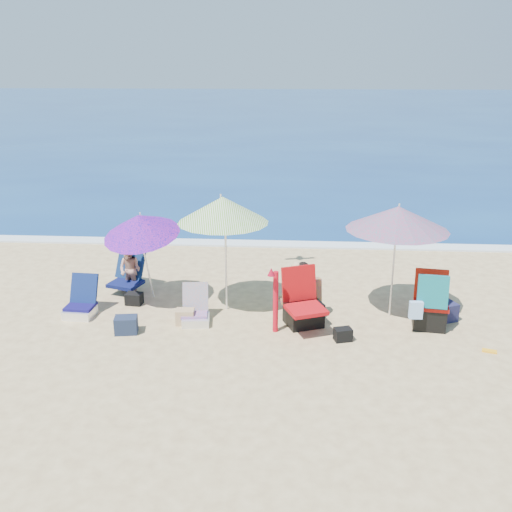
# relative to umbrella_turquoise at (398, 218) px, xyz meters

# --- Properties ---
(ground) EXTENTS (120.00, 120.00, 0.00)m
(ground) POSITION_rel_umbrella_turquoise_xyz_m (-2.08, -1.19, -1.76)
(ground) COLOR #D8BC84
(ground) RESTS_ON ground
(sea) EXTENTS (120.00, 80.00, 0.12)m
(sea) POSITION_rel_umbrella_turquoise_xyz_m (-2.08, 43.81, -1.81)
(sea) COLOR navy
(sea) RESTS_ON ground
(foam) EXTENTS (120.00, 0.50, 0.04)m
(foam) POSITION_rel_umbrella_turquoise_xyz_m (-2.08, 3.91, -1.74)
(foam) COLOR white
(foam) RESTS_ON ground
(umbrella_turquoise) EXTENTS (2.06, 2.06, 2.00)m
(umbrella_turquoise) POSITION_rel_umbrella_turquoise_xyz_m (0.00, 0.00, 0.00)
(umbrella_turquoise) COLOR silver
(umbrella_turquoise) RESTS_ON ground
(umbrella_striped) EXTENTS (1.86, 1.86, 2.11)m
(umbrella_striped) POSITION_rel_umbrella_turquoise_xyz_m (-2.97, 0.05, 0.09)
(umbrella_striped) COLOR white
(umbrella_striped) RESTS_ON ground
(umbrella_blue) EXTENTS (1.73, 1.76, 1.87)m
(umbrella_blue) POSITION_rel_umbrella_turquoise_xyz_m (-4.45, 0.10, -0.23)
(umbrella_blue) COLOR white
(umbrella_blue) RESTS_ON ground
(furled_umbrella) EXTENTS (0.20, 0.25, 1.17)m
(furled_umbrella) POSITION_rel_umbrella_turquoise_xyz_m (-2.03, -0.86, -1.12)
(furled_umbrella) COLOR red
(furled_umbrella) RESTS_ON ground
(chair_navy) EXTENTS (0.53, 0.66, 0.69)m
(chair_navy) POSITION_rel_umbrella_turquoise_xyz_m (-5.47, -0.40, -1.58)
(chair_navy) COLOR #110D4B
(chair_navy) RESTS_ON ground
(chair_rainbow) EXTENTS (0.53, 0.64, 0.63)m
(chair_rainbow) POSITION_rel_umbrella_turquoise_xyz_m (-3.40, -0.56, -1.59)
(chair_rainbow) COLOR #D74C5D
(chair_rainbow) RESTS_ON ground
(camp_chair_left) EXTENTS (0.80, 1.07, 1.04)m
(camp_chair_left) POSITION_rel_umbrella_turquoise_xyz_m (-1.56, -0.58, -1.45)
(camp_chair_left) COLOR #AD0C11
(camp_chair_left) RESTS_ON ground
(camp_chair_right) EXTENTS (0.72, 0.69, 1.00)m
(camp_chair_right) POSITION_rel_umbrella_turquoise_xyz_m (0.55, -0.52, -1.40)
(camp_chair_right) COLOR #A9110C
(camp_chair_right) RESTS_ON ground
(person_center) EXTENTS (0.77, 0.69, 0.99)m
(person_center) POSITION_rel_umbrella_turquoise_xyz_m (-1.65, -0.13, -1.28)
(person_center) COLOR tan
(person_center) RESTS_ON ground
(person_left) EXTENTS (0.71, 0.91, 1.05)m
(person_left) POSITION_rel_umbrella_turquoise_xyz_m (-4.89, 0.70, -1.28)
(person_left) COLOR tan
(person_left) RESTS_ON ground
(bag_navy_a) EXTENTS (0.40, 0.32, 0.28)m
(bag_navy_a) POSITION_rel_umbrella_turquoise_xyz_m (-4.48, -1.05, -1.62)
(bag_navy_a) COLOR #1C263D
(bag_navy_a) RESTS_ON ground
(bag_black_a) EXTENTS (0.32, 0.25, 0.22)m
(bag_black_a) POSITION_rel_umbrella_turquoise_xyz_m (-4.66, 0.12, -1.65)
(bag_black_a) COLOR black
(bag_black_a) RESTS_ON ground
(bag_tan) EXTENTS (0.32, 0.24, 0.26)m
(bag_tan) POSITION_rel_umbrella_turquoise_xyz_m (-3.57, -0.65, -1.63)
(bag_tan) COLOR tan
(bag_tan) RESTS_ON ground
(bag_navy_b) EXTENTS (0.51, 0.46, 0.32)m
(bag_navy_b) POSITION_rel_umbrella_turquoise_xyz_m (0.87, -0.20, -1.60)
(bag_navy_b) COLOR #1B1C3C
(bag_navy_b) RESTS_ON ground
(bag_black_b) EXTENTS (0.32, 0.26, 0.21)m
(bag_black_b) POSITION_rel_umbrella_turquoise_xyz_m (-0.92, -1.09, -1.65)
(bag_black_b) COLOR black
(bag_black_b) RESTS_ON ground
(orange_item) EXTENTS (0.23, 0.16, 0.03)m
(orange_item) POSITION_rel_umbrella_turquoise_xyz_m (1.32, -1.34, -1.74)
(orange_item) COLOR #FFA91A
(orange_item) RESTS_ON ground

